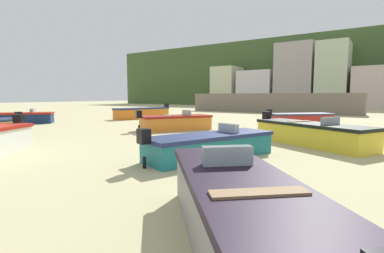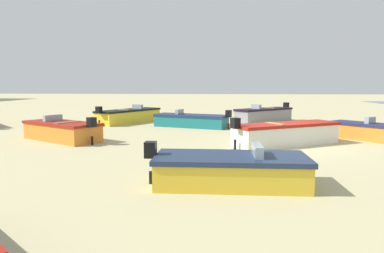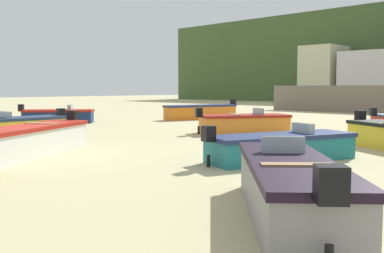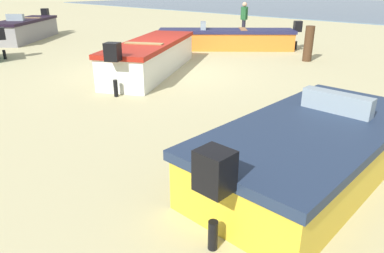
% 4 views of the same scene
% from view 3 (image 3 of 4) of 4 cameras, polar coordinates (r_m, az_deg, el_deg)
% --- Properties ---
extents(ground_plane, '(160.00, 160.00, 0.00)m').
position_cam_3_polar(ground_plane, '(14.52, -20.64, -3.41)').
color(ground_plane, tan).
extents(townhouse_far_left, '(4.46, 5.46, 7.33)m').
position_cam_3_polar(townhouse_far_left, '(59.69, 16.54, 6.36)').
color(townhouse_far_left, beige).
rests_on(townhouse_far_left, ground).
extents(townhouse_left, '(6.10, 6.02, 6.32)m').
position_cam_3_polar(townhouse_left, '(57.35, 22.11, 5.75)').
color(townhouse_left, silver).
rests_on(townhouse_left, ground).
extents(boat_orange_0, '(2.41, 5.28, 1.25)m').
position_cam_3_polar(boat_orange_0, '(28.95, 1.14, 1.89)').
color(boat_orange_0, orange).
rests_on(boat_orange_0, ground).
extents(boat_yellow_2, '(1.70, 4.03, 1.07)m').
position_cam_3_polar(boat_yellow_2, '(20.92, -21.22, 0.13)').
color(boat_yellow_2, gold).
rests_on(boat_yellow_2, ground).
extents(boat_orange_3, '(3.44, 4.19, 1.15)m').
position_cam_3_polar(boat_orange_3, '(20.20, 6.67, 0.39)').
color(boat_orange_3, orange).
rests_on(boat_orange_3, ground).
extents(boat_navy_4, '(3.63, 3.90, 1.09)m').
position_cam_3_polar(boat_navy_4, '(26.98, -16.77, 1.30)').
color(boat_navy_4, navy).
rests_on(boat_navy_4, ground).
extents(boat_white_5, '(3.52, 4.76, 1.23)m').
position_cam_3_polar(boat_white_5, '(14.30, -19.88, -1.63)').
color(boat_white_5, white).
rests_on(boat_white_5, ground).
extents(boat_grey_7, '(3.91, 4.15, 1.25)m').
position_cam_3_polar(boat_grey_7, '(7.18, 12.47, -7.72)').
color(boat_grey_7, gray).
rests_on(boat_grey_7, ground).
extents(boat_teal_10, '(2.78, 4.67, 1.07)m').
position_cam_3_polar(boat_teal_10, '(12.70, 11.36, -2.59)').
color(boat_teal_10, '#1B6F74').
rests_on(boat_teal_10, ground).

